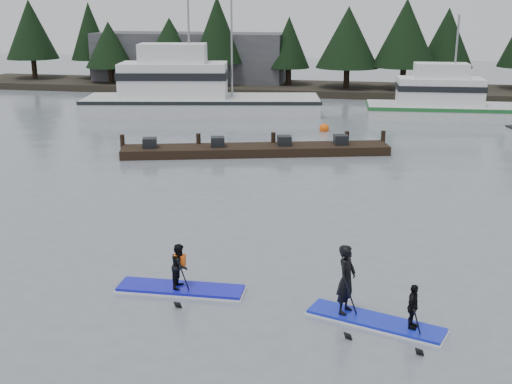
% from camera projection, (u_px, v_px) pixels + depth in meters
% --- Properties ---
extents(ground, '(160.00, 160.00, 0.00)m').
position_uv_depth(ground, '(213.00, 290.00, 17.69)').
color(ground, slate).
rests_on(ground, ground).
extents(far_shore, '(70.00, 8.00, 0.60)m').
position_uv_depth(far_shore, '(336.00, 89.00, 57.10)').
color(far_shore, '#2D281E').
rests_on(far_shore, ground).
extents(treeline, '(60.00, 4.00, 8.00)m').
position_uv_depth(treeline, '(336.00, 93.00, 57.19)').
color(treeline, black).
rests_on(treeline, ground).
extents(waterfront_building, '(18.00, 6.00, 5.00)m').
position_uv_depth(waterfront_building, '(191.00, 60.00, 61.04)').
color(waterfront_building, '#4C4C51').
rests_on(waterfront_building, ground).
extents(fishing_boat_large, '(17.21, 7.71, 9.50)m').
position_uv_depth(fishing_boat_large, '(195.00, 104.00, 46.04)').
color(fishing_boat_large, silver).
rests_on(fishing_boat_large, ground).
extents(fishing_boat_medium, '(12.79, 4.46, 7.75)m').
position_uv_depth(fishing_boat_medium, '(455.00, 111.00, 43.96)').
color(fishing_boat_medium, silver).
rests_on(fishing_boat_medium, ground).
extents(floating_dock, '(13.92, 5.62, 0.46)m').
position_uv_depth(floating_dock, '(256.00, 150.00, 33.62)').
color(floating_dock, black).
rests_on(floating_dock, ground).
extents(buoy_b, '(0.60, 0.60, 0.60)m').
position_uv_depth(buoy_b, '(324.00, 131.00, 39.90)').
color(buoy_b, '#FF570C').
rests_on(buoy_b, ground).
extents(paddleboard_solo, '(3.49, 1.13, 1.83)m').
position_uv_depth(paddleboard_solo, '(180.00, 277.00, 17.52)').
color(paddleboard_solo, '#1517C6').
rests_on(paddleboard_solo, ground).
extents(paddleboard_duo, '(3.46, 1.85, 2.42)m').
position_uv_depth(paddleboard_duo, '(368.00, 298.00, 15.76)').
color(paddleboard_duo, '#1524CC').
rests_on(paddleboard_duo, ground).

